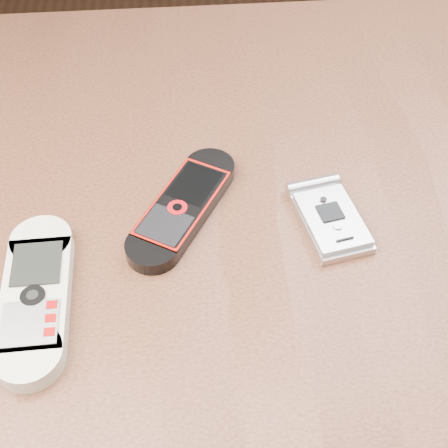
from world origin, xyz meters
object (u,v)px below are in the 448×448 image
nokia_black_red (183,206)px  nokia_white (36,296)px  motorola_razr (331,219)px  table (219,297)px

nokia_black_red → nokia_white: bearing=-113.1°
nokia_black_red → motorola_razr: bearing=19.4°
table → nokia_white: 0.20m
nokia_white → nokia_black_red: bearing=35.1°
nokia_white → nokia_black_red: (0.12, 0.09, -0.00)m
table → motorola_razr: motorola_razr is taller
table → nokia_white: bearing=-157.4°
nokia_white → motorola_razr: size_ratio=1.67×
nokia_white → nokia_black_red: size_ratio=1.04×
nokia_white → motorola_razr: 0.27m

